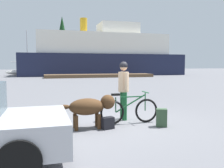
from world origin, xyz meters
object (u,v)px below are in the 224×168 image
Objects in this scene: sailboat_moored at (28,72)px; dog at (91,107)px; person_cyclist at (124,85)px; ferry_boat at (103,55)px; backpack at (162,118)px; handbag_pannier at (108,123)px; bicycle at (129,110)px.

dog is at bearing -83.99° from sailboat_moored.
ferry_boat reaches higher than person_cyclist.
ferry_boat reaches higher than dog.
backpack reaches higher than handbag_pannier.
handbag_pannier is 34.47m from sailboat_moored.
sailboat_moored reaches higher than person_cyclist.
ferry_boat is at bearing 75.58° from dog.
backpack is at bearing -101.06° from ferry_boat.
person_cyclist is 0.25× the size of sailboat_moored.
ferry_boat is 3.58× the size of sailboat_moored.
ferry_boat is at bearing 78.94° from backpack.
handbag_pannier is 32.82m from ferry_boat.
bicycle is 1.15× the size of dog.
person_cyclist is at bearing 123.45° from backpack.
bicycle is 0.24× the size of sailboat_moored.
dog is at bearing 169.30° from backpack.
bicycle is 0.92m from backpack.
person_cyclist reaches higher than dog.
bicycle reaches higher than handbag_pannier.
dog is 0.62m from handbag_pannier.
person_cyclist is 0.07× the size of ferry_boat.
person_cyclist is 3.63× the size of backpack.
dog is 32.69m from ferry_boat.
backpack is at bearing -56.55° from person_cyclist.
sailboat_moored is at bearing 96.01° from dog.
dog is 0.06× the size of ferry_boat.
bicycle is at bearing 28.00° from handbag_pannier.
bicycle reaches higher than backpack.
person_cyclist reaches higher than backpack.
handbag_pannier is at bearing -83.35° from sailboat_moored.
handbag_pannier is at bearing -103.64° from ferry_boat.
backpack is 0.02× the size of ferry_boat.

